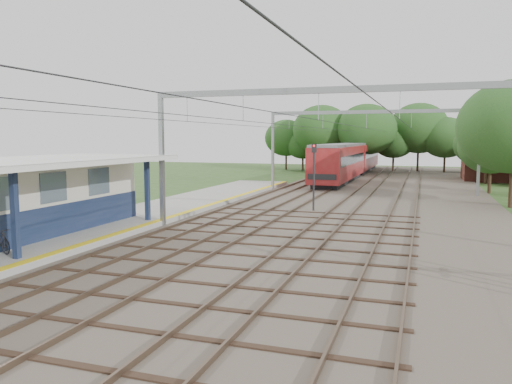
% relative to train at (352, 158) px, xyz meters
% --- Properties ---
extents(ground, '(160.00, 160.00, 0.00)m').
position_rel_train_xyz_m(ground, '(0.50, -53.83, -2.21)').
color(ground, '#2D4C1E').
rests_on(ground, ground).
extents(ballast_bed, '(18.00, 90.00, 0.10)m').
position_rel_train_xyz_m(ballast_bed, '(4.50, -23.83, -2.16)').
color(ballast_bed, '#473D33').
rests_on(ballast_bed, ground).
extents(platform, '(5.00, 52.00, 0.35)m').
position_rel_train_xyz_m(platform, '(-7.00, -39.83, -2.04)').
color(platform, gray).
rests_on(platform, ground).
extents(yellow_stripe, '(0.45, 52.00, 0.01)m').
position_rel_train_xyz_m(yellow_stripe, '(-4.75, -39.83, -1.86)').
color(yellow_stripe, yellow).
rests_on(yellow_stripe, platform).
extents(rail_tracks, '(11.80, 88.00, 0.15)m').
position_rel_train_xyz_m(rail_tracks, '(2.00, -23.83, -2.04)').
color(rail_tracks, brown).
rests_on(rail_tracks, ballast_bed).
extents(catenary_system, '(17.22, 88.00, 7.00)m').
position_rel_train_xyz_m(catenary_system, '(3.89, -28.55, 3.30)').
color(catenary_system, gray).
rests_on(catenary_system, ground).
extents(tree_band, '(31.72, 30.88, 8.82)m').
position_rel_train_xyz_m(tree_band, '(4.34, 3.29, 2.71)').
color(tree_band, '#382619').
rests_on(tree_band, ground).
extents(house_far, '(8.00, 6.12, 8.66)m').
position_rel_train_xyz_m(house_far, '(16.50, -1.83, 1.02)').
color(house_far, brown).
rests_on(house_far, ground).
extents(train, '(3.03, 37.73, 3.97)m').
position_rel_train_xyz_m(train, '(0.00, 0.00, 0.00)').
color(train, black).
rests_on(train, ballast_bed).
extents(signal_post, '(0.30, 0.27, 4.30)m').
position_rel_train_xyz_m(signal_post, '(1.85, -30.98, 0.49)').
color(signal_post, black).
rests_on(signal_post, ground).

